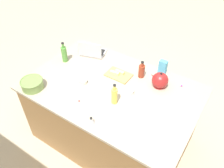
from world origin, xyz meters
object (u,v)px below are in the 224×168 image
butter_stick_left (120,72)px  kitchen_timer (91,121)px  laptop (92,51)px  ramekin_small (83,82)px  mixing_bowl_large (32,84)px  bottle_oil (114,95)px  cutting_board (119,75)px  bottle_soy (142,71)px  butter_stick_right (115,73)px  bottle_olive (64,54)px  kettle (160,80)px  candy_bag (163,67)px  ramekin_medium (129,91)px

butter_stick_left → kitchen_timer: (-0.16, 0.75, -0.00)m
laptop → ramekin_small: bearing=116.8°
laptop → mixing_bowl_large: 0.88m
mixing_bowl_large → bottle_oil: (-0.86, -0.31, 0.04)m
cutting_board → butter_stick_left: 0.04m
bottle_soy → butter_stick_right: bearing=29.8°
butter_stick_right → bottle_olive: bearing=8.6°
mixing_bowl_large → butter_stick_left: 0.98m
bottle_oil → bottle_soy: bearing=-93.8°
bottle_olive → kitchen_timer: 1.06m
butter_stick_left → butter_stick_right: (0.04, 0.04, 0.00)m
laptop → bottle_oil: 0.90m
bottle_soy → butter_stick_left: bottle_soy is taller
kettle → bottle_olive: bearing=10.6°
laptop → candy_bag: 0.92m
cutting_board → butter_stick_right: size_ratio=2.63×
bottle_oil → ramekin_medium: 0.22m
kitchen_timer → bottle_oil: bearing=-95.4°
candy_bag → butter_stick_right: bearing=38.4°
mixing_bowl_large → candy_bag: bearing=-136.5°
laptop → candy_bag: size_ratio=2.12×
candy_bag → ramekin_medium: bearing=73.6°
cutting_board → butter_stick_right: butter_stick_right is taller
bottle_soy → butter_stick_right: 0.31m
ramekin_medium → candy_bag: size_ratio=0.60×
kettle → candy_bag: bearing=-72.8°
mixing_bowl_large → kitchen_timer: (-0.83, 0.04, -0.02)m
cutting_board → ramekin_small: (0.26, 0.32, 0.01)m
mixing_bowl_large → bottle_oil: size_ratio=1.01×
ramekin_small → candy_bag: bearing=-135.2°
butter_stick_right → ramekin_small: butter_stick_right is taller
kettle → ramekin_medium: (0.22, 0.28, -0.05)m
bottle_olive → kettle: bottle_olive is taller
bottle_oil → ramekin_small: size_ratio=2.88×
ramekin_medium → mixing_bowl_large: bearing=28.7°
bottle_soy → bottle_oil: size_ratio=0.87×
bottle_soy → ramekin_medium: bearing=93.8°
bottle_olive → kitchen_timer: (-0.87, 0.60, -0.07)m
ramekin_small → candy_bag: 0.92m
candy_bag → ramekin_small: bearing=44.8°
kettle → kitchen_timer: size_ratio=2.77×
mixing_bowl_large → bottle_oil: bearing=-160.4°
ramekin_small → bottle_soy: bearing=-136.7°
mixing_bowl_large → cutting_board: size_ratio=0.84×
bottle_oil → ramekin_small: 0.46m
laptop → ramekin_small: laptop is taller
bottle_soy → ramekin_small: bearing=43.3°
butter_stick_right → bottle_oil: bearing=122.7°
butter_stick_right → candy_bag: candy_bag is taller
laptop → bottle_oil: bearing=141.5°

